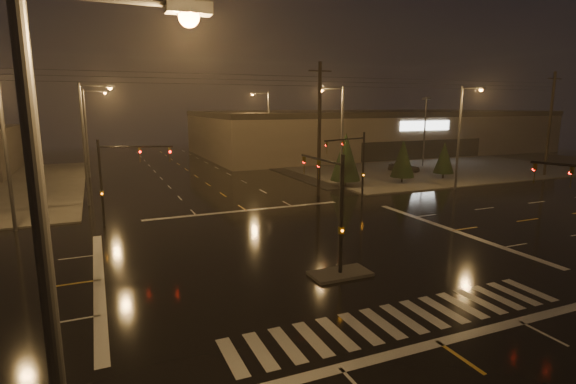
# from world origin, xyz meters

# --- Properties ---
(ground) EXTENTS (140.00, 140.00, 0.00)m
(ground) POSITION_xyz_m (0.00, 0.00, 0.00)
(ground) COLOR black
(ground) RESTS_ON ground
(sidewalk_ne) EXTENTS (36.00, 36.00, 0.12)m
(sidewalk_ne) POSITION_xyz_m (30.00, 30.00, 0.06)
(sidewalk_ne) COLOR #413F3A
(sidewalk_ne) RESTS_ON ground
(median_island) EXTENTS (3.00, 1.60, 0.15)m
(median_island) POSITION_xyz_m (0.00, -4.00, 0.07)
(median_island) COLOR #413F3A
(median_island) RESTS_ON ground
(crosswalk) EXTENTS (15.00, 2.60, 0.01)m
(crosswalk) POSITION_xyz_m (0.00, -9.00, 0.01)
(crosswalk) COLOR beige
(crosswalk) RESTS_ON ground
(stop_bar_near) EXTENTS (16.00, 0.50, 0.01)m
(stop_bar_near) POSITION_xyz_m (0.00, -11.00, 0.01)
(stop_bar_near) COLOR beige
(stop_bar_near) RESTS_ON ground
(stop_bar_far) EXTENTS (16.00, 0.50, 0.01)m
(stop_bar_far) POSITION_xyz_m (0.00, 11.00, 0.01)
(stop_bar_far) COLOR beige
(stop_bar_far) RESTS_ON ground
(parking_lot) EXTENTS (50.00, 24.00, 0.08)m
(parking_lot) POSITION_xyz_m (35.00, 28.00, 0.04)
(parking_lot) COLOR black
(parking_lot) RESTS_ON ground
(retail_building) EXTENTS (60.20, 28.30, 7.20)m
(retail_building) POSITION_xyz_m (35.00, 45.99, 3.84)
(retail_building) COLOR brown
(retail_building) RESTS_ON ground
(signal_mast_median) EXTENTS (0.25, 4.59, 6.00)m
(signal_mast_median) POSITION_xyz_m (0.00, -3.07, 3.75)
(signal_mast_median) COLOR black
(signal_mast_median) RESTS_ON ground
(signal_mast_ne) EXTENTS (4.84, 1.86, 6.00)m
(signal_mast_ne) POSITION_xyz_m (9.50, 10.14, 3.79)
(signal_mast_ne) COLOR black
(signal_mast_ne) RESTS_ON ground
(signal_mast_nw) EXTENTS (4.84, 1.86, 6.00)m
(signal_mast_nw) POSITION_xyz_m (-9.50, 10.14, 3.79)
(signal_mast_nw) COLOR black
(signal_mast_nw) RESTS_ON ground
(streetlight_0) EXTENTS (2.77, 0.32, 10.00)m
(streetlight_0) POSITION_xyz_m (-11.18, -15.00, 5.80)
(streetlight_0) COLOR #38383A
(streetlight_0) RESTS_ON ground
(streetlight_1) EXTENTS (2.77, 0.32, 10.00)m
(streetlight_1) POSITION_xyz_m (-11.18, 18.00, 5.80)
(streetlight_1) COLOR #38383A
(streetlight_1) RESTS_ON ground
(streetlight_2) EXTENTS (2.77, 0.32, 10.00)m
(streetlight_2) POSITION_xyz_m (-11.18, 34.00, 5.80)
(streetlight_2) COLOR #38383A
(streetlight_2) RESTS_ON ground
(streetlight_3) EXTENTS (2.77, 0.32, 10.00)m
(streetlight_3) POSITION_xyz_m (11.18, 16.00, 5.80)
(streetlight_3) COLOR #38383A
(streetlight_3) RESTS_ON ground
(streetlight_4) EXTENTS (2.77, 0.32, 10.00)m
(streetlight_4) POSITION_xyz_m (11.18, 36.00, 5.80)
(streetlight_4) COLOR #38383A
(streetlight_4) RESTS_ON ground
(streetlight_5) EXTENTS (0.32, 2.77, 10.00)m
(streetlight_5) POSITION_xyz_m (-16.00, 11.18, 5.80)
(streetlight_5) COLOR #38383A
(streetlight_5) RESTS_ON ground
(streetlight_6) EXTENTS (0.32, 2.77, 10.00)m
(streetlight_6) POSITION_xyz_m (22.00, 11.18, 5.80)
(streetlight_6) COLOR #38383A
(streetlight_6) RESTS_ON ground
(utility_pole_1) EXTENTS (2.20, 0.32, 12.00)m
(utility_pole_1) POSITION_xyz_m (8.00, 14.00, 6.13)
(utility_pole_1) COLOR black
(utility_pole_1) RESTS_ON ground
(utility_pole_2) EXTENTS (2.20, 0.32, 12.00)m
(utility_pole_2) POSITION_xyz_m (38.00, 14.00, 6.13)
(utility_pole_2) COLOR black
(utility_pole_2) RESTS_ON ground
(conifer_0) EXTENTS (3.07, 3.07, 5.50)m
(conifer_0) POSITION_xyz_m (12.60, 17.02, 3.10)
(conifer_0) COLOR black
(conifer_0) RESTS_ON ground
(conifer_1) EXTENTS (2.54, 2.54, 4.66)m
(conifer_1) POSITION_xyz_m (19.28, 16.45, 2.68)
(conifer_1) COLOR black
(conifer_1) RESTS_ON ground
(conifer_2) EXTENTS (2.26, 2.26, 4.22)m
(conifer_2) POSITION_xyz_m (25.29, 16.88, 2.46)
(conifer_2) COLOR black
(conifer_2) RESTS_ON ground
(car_parked) EXTENTS (3.32, 4.09, 1.31)m
(car_parked) POSITION_xyz_m (24.58, 23.00, 0.65)
(car_parked) COLOR black
(car_parked) RESTS_ON ground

